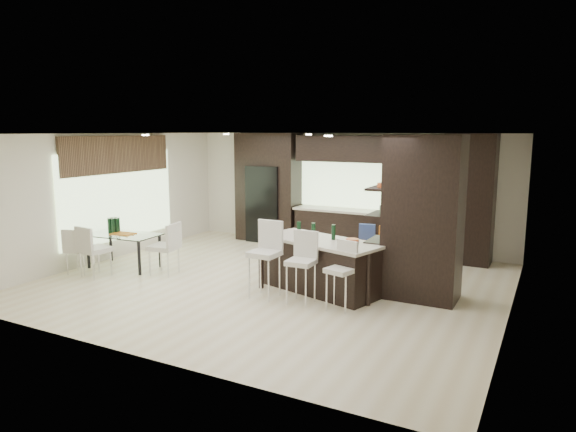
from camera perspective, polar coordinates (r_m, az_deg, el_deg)
The scene contains 22 objects.
ground at distance 9.51m, azimuth -1.69°, elevation -7.38°, with size 8.00×8.00×0.00m, color beige.
back_wall at distance 12.35m, azimuth 6.27°, elevation 2.88°, with size 8.00×0.02×2.70m, color silver.
left_wall at distance 11.69m, azimuth -19.09°, elevation 2.04°, with size 0.02×7.00×2.70m, color silver.
right_wall at distance 8.06m, azimuth 23.88°, elevation -1.39°, with size 0.02×7.00×2.70m, color silver.
ceiling at distance 9.10m, azimuth -1.78°, elevation 9.11°, with size 8.00×7.00×0.02m, color white.
window_left at distance 11.80m, azimuth -18.25°, elevation 2.15°, with size 0.04×3.20×1.90m, color #B2D199.
window_back at distance 12.09m, azimuth 8.87°, elevation 3.63°, with size 3.40×0.04×1.20m, color #B2D199.
stone_accent at distance 11.70m, azimuth -18.38°, elevation 6.51°, with size 0.08×3.00×0.80m, color brown.
ceiling_spots at distance 9.32m, azimuth -1.01°, elevation 9.00°, with size 4.00×3.00×0.02m, color white.
back_cabinetry at distance 11.87m, azimuth 7.94°, elevation 2.58°, with size 6.80×0.68×2.70m, color black.
refrigerator at distance 12.88m, azimuth -2.27°, elevation 1.40°, with size 0.90×0.68×1.90m, color black.
partition_column at distance 8.65m, azimuth 14.80°, elevation -0.20°, with size 1.20×0.80×2.70m, color black.
kitchen_island at distance 8.95m, azimuth 3.66°, elevation -5.47°, with size 2.17×0.93×0.90m, color black.
stool_left at distance 8.54m, azimuth -2.63°, elevation -5.73°, with size 0.46×0.46×1.04m, color beige.
stool_mid at distance 8.27m, azimuth 1.46°, elevation -6.57°, with size 0.42×0.42×0.94m, color beige.
stool_right at distance 8.04m, azimuth 5.80°, elevation -7.38°, with size 0.38×0.38×0.87m, color beige.
bench at distance 10.76m, azimuth 9.89°, elevation -4.19°, with size 1.26×0.48×0.48m, color black.
floor_vase at distance 8.85m, azimuth 10.90°, elevation -4.34°, with size 0.49×0.49×1.34m, color #4E5D42, non-canonical shape.
dining_table at distance 10.94m, azimuth -17.74°, elevation -3.72°, with size 1.43×0.81×0.69m, color white.
chair_near at distance 10.43m, azimuth -20.62°, elevation -3.88°, with size 0.49×0.49×0.91m, color beige.
chair_far at distance 10.79m, azimuth -22.11°, elevation -3.77°, with size 0.45×0.45×0.83m, color beige.
chair_end at distance 10.21m, azimuth -13.61°, elevation -3.77°, with size 0.50×0.50×0.93m, color beige.
Camera 1 is at (4.48, -7.93, 2.76)m, focal length 32.00 mm.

